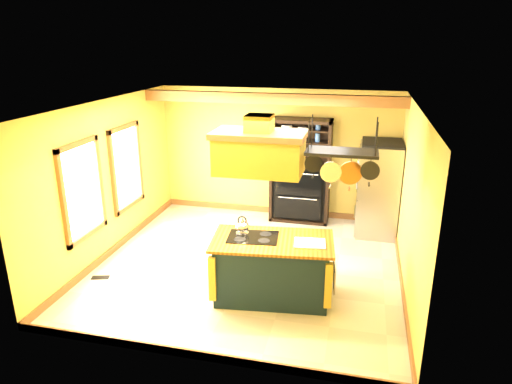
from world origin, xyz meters
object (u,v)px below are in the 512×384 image
at_px(kitchen_island, 272,268).
at_px(pot_rack, 342,159).
at_px(refrigerator, 378,191).
at_px(range_hood, 259,150).
at_px(hutch, 300,181).

height_order(kitchen_island, pot_rack, pot_rack).
bearing_deg(pot_rack, refrigerator, 77.67).
bearing_deg(range_hood, pot_rack, 0.13).
bearing_deg(refrigerator, hutch, 166.68).
bearing_deg(hutch, refrigerator, -13.32).
bearing_deg(kitchen_island, refrigerator, 54.97).
bearing_deg(range_hood, refrigerator, 58.46).
bearing_deg(hutch, range_hood, -92.89).
distance_m(kitchen_island, pot_rack, 1.92).
bearing_deg(range_hood, kitchen_island, 0.16).
relative_size(kitchen_island, hutch, 0.86).
xyz_separation_m(range_hood, pot_rack, (1.10, 0.00, -0.05)).
distance_m(kitchen_island, range_hood, 1.76).
distance_m(refrigerator, hutch, 1.60).
height_order(refrigerator, hutch, hutch).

